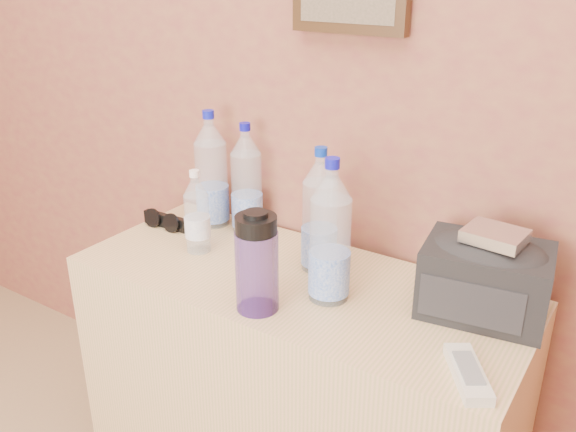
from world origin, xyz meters
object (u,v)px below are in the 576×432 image
(pet_large_c, at_px, (320,217))
(nalgene_bottle, at_px, (257,262))
(ac_remote, at_px, (468,373))
(toiletry_bag, at_px, (486,276))
(foil_packet, at_px, (495,236))
(pet_large_b, at_px, (247,184))
(pet_small, at_px, (197,216))
(pet_large_d, at_px, (330,239))
(pet_large_a, at_px, (211,175))
(sunglasses, at_px, (166,221))
(dresser, at_px, (295,394))

(pet_large_c, height_order, nalgene_bottle, pet_large_c)
(ac_remote, bearing_deg, toiletry_bag, 158.04)
(nalgene_bottle, height_order, foil_packet, nalgene_bottle)
(pet_large_b, distance_m, nalgene_bottle, 0.44)
(pet_large_b, height_order, pet_small, pet_large_b)
(nalgene_bottle, bearing_deg, toiletry_bag, 31.30)
(pet_large_b, relative_size, foil_packet, 2.62)
(pet_large_d, bearing_deg, foil_packet, 20.61)
(ac_remote, height_order, foil_packet, foil_packet)
(pet_small, xyz_separation_m, nalgene_bottle, (0.31, -0.15, 0.02))
(pet_large_a, bearing_deg, pet_small, -62.95)
(pet_large_d, distance_m, toiletry_bag, 0.35)
(sunglasses, bearing_deg, dresser, -7.97)
(pet_large_c, xyz_separation_m, nalgene_bottle, (-0.02, -0.24, -0.03))
(pet_large_c, distance_m, foil_packet, 0.43)
(pet_small, relative_size, foil_packet, 1.88)
(dresser, height_order, ac_remote, ac_remote)
(ac_remote, bearing_deg, pet_large_b, -146.56)
(dresser, relative_size, pet_large_c, 3.56)
(pet_large_a, height_order, ac_remote, pet_large_a)
(pet_large_a, bearing_deg, foil_packet, -4.46)
(toiletry_bag, distance_m, foil_packet, 0.10)
(pet_large_a, xyz_separation_m, pet_large_c, (0.41, -0.07, -0.01))
(pet_large_b, distance_m, pet_large_d, 0.44)
(pet_large_b, bearing_deg, pet_large_c, -17.29)
(pet_large_a, height_order, pet_small, pet_large_a)
(nalgene_bottle, bearing_deg, pet_large_d, 49.33)
(pet_large_a, relative_size, pet_small, 1.50)
(pet_small, xyz_separation_m, toiletry_bag, (0.74, 0.11, -0.01))
(pet_large_a, distance_m, pet_small, 0.19)
(dresser, distance_m, pet_large_a, 0.66)
(pet_large_d, relative_size, toiletry_bag, 1.28)
(pet_large_b, distance_m, sunglasses, 0.27)
(sunglasses, bearing_deg, pet_small, -20.71)
(pet_large_c, xyz_separation_m, sunglasses, (-0.51, -0.03, -0.12))
(dresser, relative_size, foil_packet, 9.38)
(ac_remote, relative_size, foil_packet, 1.37)
(pet_large_a, distance_m, pet_large_b, 0.11)
(pet_large_b, bearing_deg, toiletry_bag, -6.08)
(dresser, relative_size, pet_large_b, 3.58)
(pet_large_c, xyz_separation_m, ac_remote, (0.46, -0.23, -0.13))
(pet_large_a, height_order, foil_packet, pet_large_a)
(sunglasses, relative_size, foil_packet, 1.26)
(pet_large_c, height_order, pet_large_d, pet_large_d)
(nalgene_bottle, relative_size, sunglasses, 1.54)
(pet_large_c, relative_size, toiletry_bag, 1.20)
(nalgene_bottle, xyz_separation_m, foil_packet, (0.44, 0.25, 0.08))
(sunglasses, xyz_separation_m, foil_packet, (0.93, 0.04, 0.17))
(pet_large_a, height_order, toiletry_bag, pet_large_a)
(pet_small, relative_size, ac_remote, 1.37)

